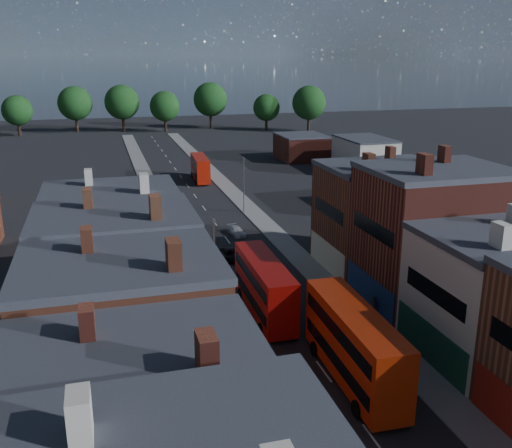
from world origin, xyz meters
TOP-DOWN VIEW (x-y plane):
  - pavement_west at (-6.50, 50.00)m, footprint 3.00×200.00m
  - pavement_east at (6.50, 50.00)m, footprint 3.00×200.00m
  - lamp_post_2 at (-5.20, 30.00)m, footprint 0.25×0.70m
  - lamp_post_3 at (5.20, 60.00)m, footprint 0.25×0.70m
  - bus_0 at (-1.50, 26.42)m, footprint 3.07×11.69m
  - bus_1 at (1.50, 14.32)m, footprint 3.42×12.56m
  - bus_2 at (2.95, 83.49)m, footprint 3.03×10.48m
  - car_2 at (-1.20, 41.12)m, footprint 2.14×4.27m
  - car_3 at (1.57, 49.71)m, footprint 2.00×3.95m
  - ped_1 at (-5.30, 12.68)m, footprint 1.04×0.77m
  - ped_3 at (7.70, 23.42)m, footprint 0.67×1.13m

SIDE VIEW (x-z plane):
  - pavement_west at x=-6.50m, z-range 0.00..0.12m
  - pavement_east at x=6.50m, z-range 0.00..0.12m
  - car_3 at x=1.57m, z-range 0.00..1.10m
  - car_2 at x=-1.20m, z-range 0.00..1.16m
  - ped_3 at x=7.70m, z-range 0.12..1.93m
  - ped_1 at x=-5.30m, z-range 0.12..2.04m
  - bus_2 at x=2.95m, z-range 0.18..4.65m
  - bus_0 at x=-1.50m, z-range 0.20..5.23m
  - bus_1 at x=1.50m, z-range 0.21..5.61m
  - lamp_post_2 at x=-5.20m, z-range 0.64..8.77m
  - lamp_post_3 at x=5.20m, z-range 0.64..8.77m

